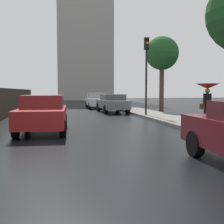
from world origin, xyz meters
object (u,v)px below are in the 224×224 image
at_px(car_red_mid_road, 43,113).
at_px(traffic_light, 146,62).
at_px(street_tree_mid, 162,54).
at_px(car_grey_near_kerb, 112,103).
at_px(pedestrian_with_umbrella_near, 207,92).
at_px(car_white_behind_camera, 96,100).

xyz_separation_m(car_red_mid_road, traffic_light, (6.13, 5.48, 2.70)).
bearing_deg(street_tree_mid, car_red_mid_road, -132.15).
height_order(car_red_mid_road, traffic_light, traffic_light).
bearing_deg(car_grey_near_kerb, car_red_mid_road, -117.90).
relative_size(pedestrian_with_umbrella_near, traffic_light, 0.38).
xyz_separation_m(pedestrian_with_umbrella_near, street_tree_mid, (1.85, 10.12, 2.99)).
bearing_deg(street_tree_mid, traffic_light, -122.25).
bearing_deg(car_grey_near_kerb, traffic_light, -72.66).
bearing_deg(car_red_mid_road, car_white_behind_camera, -102.73).
height_order(pedestrian_with_umbrella_near, traffic_light, traffic_light).
bearing_deg(car_red_mid_road, traffic_light, -135.12).
xyz_separation_m(car_grey_near_kerb, street_tree_mid, (4.08, 0.22, 3.82)).
relative_size(car_grey_near_kerb, traffic_light, 0.93).
bearing_deg(traffic_light, car_grey_near_kerb, 108.74).
height_order(car_red_mid_road, car_white_behind_camera, car_white_behind_camera).
distance_m(car_grey_near_kerb, traffic_light, 5.07).
bearing_deg(car_grey_near_kerb, pedestrian_with_umbrella_near, -78.72).
xyz_separation_m(car_white_behind_camera, street_tree_mid, (4.52, -5.48, 3.81)).
height_order(car_white_behind_camera, pedestrian_with_umbrella_near, pedestrian_with_umbrella_near).
distance_m(car_red_mid_road, street_tree_mid, 13.70).
distance_m(car_grey_near_kerb, car_white_behind_camera, 5.71).
xyz_separation_m(car_red_mid_road, pedestrian_with_umbrella_near, (6.98, -0.36, 0.81)).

